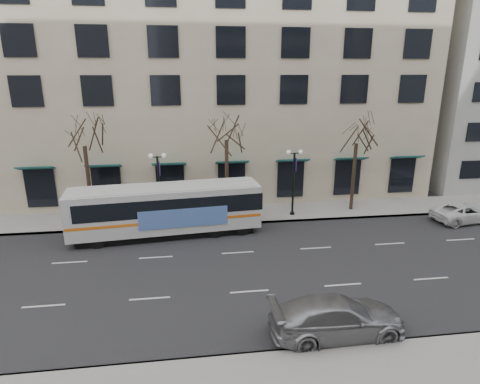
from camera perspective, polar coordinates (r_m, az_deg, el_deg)
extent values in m
plane|color=black|center=(23.10, 0.43, -11.06)|extent=(160.00, 160.00, 0.00)
cube|color=gray|center=(32.10, 7.05, -2.79)|extent=(80.00, 4.00, 0.15)
cube|color=tan|center=(41.22, -6.74, 18.45)|extent=(40.00, 20.00, 24.00)
cylinder|color=black|center=(30.90, -20.67, 0.88)|extent=(0.28, 0.28, 5.74)
cylinder|color=black|center=(30.18, -1.89, 1.82)|extent=(0.28, 0.28, 5.95)
cylinder|color=black|center=(32.74, 15.82, 1.94)|extent=(0.28, 0.28, 5.46)
cylinder|color=black|center=(29.67, -11.41, 0.27)|extent=(0.16, 0.16, 5.00)
cylinder|color=black|center=(30.42, -11.15, -3.98)|extent=(0.36, 0.36, 0.30)
cube|color=black|center=(29.08, -11.69, 4.90)|extent=(0.90, 0.06, 0.06)
sphere|color=silver|center=(29.09, -12.59, 5.05)|extent=(0.32, 0.32, 0.32)
sphere|color=silver|center=(29.03, -10.81, 5.13)|extent=(0.32, 0.32, 0.32)
cube|color=#441E73|center=(29.25, -11.36, 3.28)|extent=(0.04, 0.45, 1.00)
cylinder|color=black|center=(30.62, 7.59, 0.98)|extent=(0.16, 0.16, 5.00)
cylinder|color=black|center=(31.34, 7.42, -3.15)|extent=(0.36, 0.36, 0.30)
cube|color=black|center=(30.05, 7.77, 5.48)|extent=(0.90, 0.06, 0.06)
sphere|color=silver|center=(29.91, 6.94, 5.65)|extent=(0.32, 0.32, 0.32)
sphere|color=silver|center=(30.15, 8.61, 5.67)|extent=(0.32, 0.32, 0.32)
cube|color=#441E73|center=(30.26, 7.92, 3.90)|extent=(0.04, 0.45, 1.00)
cube|color=silver|center=(27.53, -10.50, -2.26)|extent=(12.86, 3.95, 2.90)
cube|color=black|center=(28.10, -10.32, -5.41)|extent=(11.82, 3.52, 0.47)
cube|color=black|center=(27.40, -9.89, -1.33)|extent=(12.36, 3.94, 1.16)
cube|color=orange|center=(27.69, -10.44, -3.24)|extent=(12.74, 3.97, 0.19)
cube|color=#5074C4|center=(26.36, -8.01, -3.68)|extent=(5.78, 0.62, 1.27)
cube|color=silver|center=(27.08, -10.67, 0.70)|extent=(12.21, 3.61, 0.08)
cylinder|color=black|center=(27.10, -19.64, -6.48)|extent=(1.08, 0.40, 1.05)
cylinder|color=black|center=(29.34, -19.17, -4.64)|extent=(1.08, 0.40, 1.05)
cylinder|color=black|center=(27.18, -3.51, -5.40)|extent=(1.08, 0.40, 1.05)
cylinder|color=black|center=(29.41, -4.31, -3.64)|extent=(1.08, 0.40, 1.05)
cylinder|color=black|center=(27.53, 0.41, -5.07)|extent=(1.08, 0.40, 1.05)
cylinder|color=black|center=(29.73, -0.69, -3.36)|extent=(1.08, 0.40, 1.05)
imported|color=#96979D|center=(18.23, 13.65, -16.91)|extent=(5.82, 2.47, 1.68)
imported|color=white|center=(34.26, 29.34, -2.55)|extent=(5.23, 2.94, 1.38)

